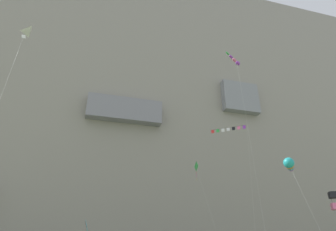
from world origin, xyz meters
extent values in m
cube|color=gray|center=(0.00, 61.01, 40.50)|extent=(180.00, 24.51, 81.00)
cube|color=gray|center=(0.00, 48.00, 32.42)|extent=(16.64, 3.11, 5.51)
cube|color=gray|center=(29.76, 48.69, 40.23)|extent=(9.89, 3.76, 8.58)
cube|color=green|center=(10.70, 32.53, 16.04)|extent=(0.24, 1.77, 1.76)
cylinder|color=black|center=(10.70, 32.53, 16.04)|extent=(0.27, 0.06, 1.44)
cube|color=#38B2D1|center=(10.74, 32.53, 15.39)|extent=(0.03, 0.21, 0.10)
cube|color=red|center=(10.67, 32.53, 15.02)|extent=(0.05, 0.21, 0.10)
cube|color=#CC3399|center=(10.69, 32.53, 14.66)|extent=(0.03, 0.21, 0.10)
cube|color=#CC3399|center=(10.68, 32.53, 14.29)|extent=(0.03, 0.21, 0.10)
cube|color=yellow|center=(10.71, 32.53, 13.93)|extent=(0.06, 0.21, 0.10)
cylinder|color=silver|center=(11.65, 29.81, 7.97)|extent=(1.92, 5.46, 15.71)
pyramid|color=white|center=(-14.66, 15.47, 23.22)|extent=(1.35, 1.70, 0.31)
cube|color=white|center=(-14.21, 15.61, 23.13)|extent=(0.43, 0.17, 0.47)
ellipsoid|color=teal|center=(12.39, 12.24, 10.85)|extent=(1.55, 1.57, 1.12)
ellipsoid|color=orange|center=(13.25, 13.25, 10.99)|extent=(1.39, 1.43, 0.94)
ellipsoid|color=teal|center=(14.11, 14.26, 11.12)|extent=(1.24, 1.30, 0.75)
ellipsoid|color=purple|center=(14.97, 15.27, 11.26)|extent=(1.08, 1.16, 0.57)
cylinder|color=silver|center=(13.85, 11.92, 5.38)|extent=(2.43, 1.28, 10.52)
cube|color=black|center=(21.43, 16.97, 9.11)|extent=(1.35, 1.35, 0.69)
cube|color=pink|center=(21.43, 16.97, 7.84)|extent=(1.35, 1.35, 0.69)
cylinder|color=black|center=(20.98, 16.97, 8.48)|extent=(0.03, 0.03, 1.87)
cube|color=#38B2D1|center=(-5.45, 33.65, 6.23)|extent=(0.69, 2.38, 2.27)
cylinder|color=black|center=(-5.45, 33.65, 6.23)|extent=(0.76, 0.24, 1.81)
ellipsoid|color=purple|center=(14.39, 22.12, 29.97)|extent=(1.12, 1.04, 0.63)
ellipsoid|color=pink|center=(13.47, 21.45, 29.90)|extent=(1.06, 0.95, 0.52)
ellipsoid|color=purple|center=(12.55, 20.78, 29.84)|extent=(0.99, 0.86, 0.42)
ellipsoid|color=green|center=(11.63, 20.11, 29.78)|extent=(0.92, 0.77, 0.31)
cylinder|color=silver|center=(13.94, 20.79, 14.96)|extent=(0.37, 2.26, 29.69)
cylinder|color=black|center=(15.97, 30.33, 22.61)|extent=(5.06, 3.77, 0.03)
cube|color=purple|center=(18.13, 28.73, 22.30)|extent=(0.44, 0.34, 0.57)
cube|color=pink|center=(17.41, 29.26, 22.30)|extent=(0.46, 0.36, 0.57)
cube|color=black|center=(16.69, 29.80, 22.30)|extent=(0.47, 0.38, 0.57)
cube|color=white|center=(15.97, 30.33, 22.30)|extent=(0.46, 0.36, 0.57)
cube|color=white|center=(15.25, 30.87, 22.30)|extent=(0.47, 0.38, 0.57)
cube|color=green|center=(14.53, 31.40, 22.30)|extent=(0.44, 0.34, 0.57)
cube|color=red|center=(13.81, 31.94, 22.30)|extent=(0.44, 0.34, 0.57)
cylinder|color=silver|center=(17.39, 27.60, 11.37)|extent=(2.23, 1.75, 22.50)
camera|label=1|loc=(-5.99, -10.69, 2.70)|focal=30.93mm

